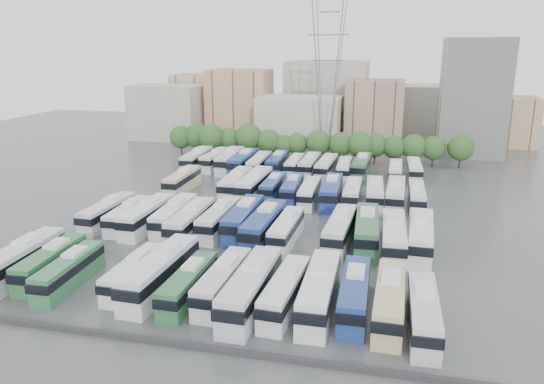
% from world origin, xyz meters
% --- Properties ---
extents(ground, '(220.00, 220.00, 0.00)m').
position_xyz_m(ground, '(0.00, 0.00, 0.00)').
color(ground, '#424447').
rests_on(ground, ground).
extents(parapet, '(56.00, 0.50, 0.50)m').
position_xyz_m(parapet, '(0.00, -33.00, 0.25)').
color(parapet, '#2D2D30').
rests_on(parapet, ground).
extents(tree_line, '(66.31, 7.29, 7.71)m').
position_xyz_m(tree_line, '(-1.74, 42.11, 4.12)').
color(tree_line, black).
rests_on(tree_line, ground).
extents(city_buildings, '(102.00, 35.00, 20.00)m').
position_xyz_m(city_buildings, '(-7.46, 71.86, 7.87)').
color(city_buildings, '#9E998E').
rests_on(city_buildings, ground).
extents(apartment_tower, '(14.00, 14.00, 26.00)m').
position_xyz_m(apartment_tower, '(34.00, 58.00, 13.00)').
color(apartment_tower, silver).
rests_on(apartment_tower, ground).
extents(electricity_pylon, '(9.00, 6.91, 33.83)m').
position_xyz_m(electricity_pylon, '(2.00, 50.00, 18.66)').
color(electricity_pylon, slate).
rests_on(electricity_pylon, ground).
extents(bus_r0_s0, '(3.17, 13.11, 4.09)m').
position_xyz_m(bus_r0_s0, '(-21.38, -23.96, 2.01)').
color(bus_r0_s0, silver).
rests_on(bus_r0_s0, ground).
extents(bus_r0_s1, '(3.06, 11.53, 3.58)m').
position_xyz_m(bus_r0_s1, '(-18.22, -23.20, 1.76)').
color(bus_r0_s1, '#2E6B3B').
rests_on(bus_r0_s1, ground).
extents(bus_r0_s2, '(2.93, 11.26, 3.50)m').
position_xyz_m(bus_r0_s2, '(-14.97, -24.66, 1.72)').
color(bus_r0_s2, '#2F6F45').
rests_on(bus_r0_s2, ground).
extents(bus_r0_s4, '(2.39, 10.82, 3.39)m').
position_xyz_m(bus_r0_s4, '(-8.11, -23.38, 1.67)').
color(bus_r0_s4, silver).
rests_on(bus_r0_s4, ground).
extents(bus_r0_s5, '(3.50, 13.78, 4.29)m').
position_xyz_m(bus_r0_s5, '(-5.06, -23.43, 2.11)').
color(bus_r0_s5, silver).
rests_on(bus_r0_s5, ground).
extents(bus_r0_s6, '(2.45, 11.08, 3.47)m').
position_xyz_m(bus_r0_s6, '(-1.47, -24.66, 1.70)').
color(bus_r0_s6, '#2B653C').
rests_on(bus_r0_s6, ground).
extents(bus_r0_s7, '(2.86, 11.86, 3.70)m').
position_xyz_m(bus_r0_s7, '(1.77, -23.52, 1.82)').
color(bus_r0_s7, silver).
rests_on(bus_r0_s7, ground).
extents(bus_r0_s8, '(3.21, 13.66, 4.27)m').
position_xyz_m(bus_r0_s8, '(5.07, -24.84, 2.10)').
color(bus_r0_s8, silver).
rests_on(bus_r0_s8, ground).
extents(bus_r0_s9, '(3.15, 11.85, 3.68)m').
position_xyz_m(bus_r0_s9, '(8.34, -24.22, 1.81)').
color(bus_r0_s9, silver).
rests_on(bus_r0_s9, ground).
extents(bus_r0_s10, '(3.11, 13.22, 4.13)m').
position_xyz_m(bus_r0_s10, '(11.60, -23.75, 2.03)').
color(bus_r0_s10, silver).
rests_on(bus_r0_s10, ground).
extents(bus_r0_s11, '(2.90, 11.99, 3.74)m').
position_xyz_m(bus_r0_s11, '(14.90, -23.23, 1.84)').
color(bus_r0_s11, navy).
rests_on(bus_r0_s11, ground).
extents(bus_r0_s12, '(2.88, 12.40, 3.88)m').
position_xyz_m(bus_r0_s12, '(18.22, -23.90, 1.90)').
color(bus_r0_s12, '#BEB583').
rests_on(bus_r0_s12, ground).
extents(bus_r0_s13, '(2.76, 11.74, 3.67)m').
position_xyz_m(bus_r0_s13, '(21.22, -25.42, 1.80)').
color(bus_r0_s13, silver).
rests_on(bus_r0_s13, ground).
extents(bus_r1_s0, '(2.89, 11.92, 3.72)m').
position_xyz_m(bus_r1_s0, '(-21.29, -5.97, 1.83)').
color(bus_r1_s0, silver).
rests_on(bus_r1_s0, ground).
extents(bus_r1_s1, '(2.80, 11.14, 3.47)m').
position_xyz_m(bus_r1_s1, '(-18.02, -6.10, 1.70)').
color(bus_r1_s1, silver).
rests_on(bus_r1_s1, ground).
extents(bus_r1_s2, '(2.93, 12.50, 3.91)m').
position_xyz_m(bus_r1_s2, '(-15.02, -6.33, 1.92)').
color(bus_r1_s2, white).
rests_on(bus_r1_s2, ground).
extents(bus_r1_s3, '(3.32, 12.56, 3.90)m').
position_xyz_m(bus_r1_s3, '(-11.37, -5.41, 1.92)').
color(bus_r1_s3, silver).
rests_on(bus_r1_s3, ground).
extents(bus_r1_s4, '(3.02, 12.77, 3.99)m').
position_xyz_m(bus_r1_s4, '(-8.25, -7.19, 1.96)').
color(bus_r1_s4, silver).
rests_on(bus_r1_s4, ground).
extents(bus_r1_s5, '(2.80, 12.18, 3.81)m').
position_xyz_m(bus_r1_s5, '(-4.91, -5.20, 1.87)').
color(bus_r1_s5, silver).
rests_on(bus_r1_s5, ground).
extents(bus_r1_s6, '(3.08, 13.03, 4.07)m').
position_xyz_m(bus_r1_s6, '(-1.62, -4.61, 2.00)').
color(bus_r1_s6, navy).
rests_on(bus_r1_s6, ground).
extents(bus_r1_s7, '(3.34, 13.45, 4.19)m').
position_xyz_m(bus_r1_s7, '(1.76, -6.65, 2.06)').
color(bus_r1_s7, navy).
rests_on(bus_r1_s7, ground).
extents(bus_r1_s8, '(2.74, 11.54, 3.61)m').
position_xyz_m(bus_r1_s8, '(4.79, -6.95, 1.77)').
color(bus_r1_s8, silver).
rests_on(bus_r1_s8, ground).
extents(bus_r1_s10, '(3.30, 12.73, 3.96)m').
position_xyz_m(bus_r1_s10, '(11.56, -5.94, 1.94)').
color(bus_r1_s10, silver).
rests_on(bus_r1_s10, ground).
extents(bus_r1_s11, '(3.54, 13.38, 4.16)m').
position_xyz_m(bus_r1_s11, '(14.93, -5.36, 2.04)').
color(bus_r1_s11, '#2D693E').
rests_on(bus_r1_s11, ground).
extents(bus_r1_s12, '(3.26, 13.17, 4.11)m').
position_xyz_m(bus_r1_s12, '(18.29, -7.19, 2.02)').
color(bus_r1_s12, silver).
rests_on(bus_r1_s12, ground).
extents(bus_r1_s13, '(3.44, 13.28, 4.13)m').
position_xyz_m(bus_r1_s13, '(21.54, -6.12, 2.03)').
color(bus_r1_s13, silver).
rests_on(bus_r1_s13, ground).
extents(bus_r2_s1, '(2.69, 11.94, 3.74)m').
position_xyz_m(bus_r2_s1, '(-17.93, 13.14, 1.84)').
color(bus_r2_s1, beige).
rests_on(bus_r2_s1, ground).
extents(bus_r2_s4, '(2.96, 12.78, 4.00)m').
position_xyz_m(bus_r2_s4, '(-8.16, 13.08, 1.96)').
color(bus_r2_s4, silver).
rests_on(bus_r2_s4, ground).
extents(bus_r2_s5, '(3.25, 13.55, 4.23)m').
position_xyz_m(bus_r2_s5, '(-4.88, 12.78, 2.08)').
color(bus_r2_s5, silver).
rests_on(bus_r2_s5, ground).
extents(bus_r2_s6, '(2.45, 11.04, 3.46)m').
position_xyz_m(bus_r2_s6, '(-1.77, 13.37, 1.70)').
color(bus_r2_s6, navy).
rests_on(bus_r2_s6, ground).
extents(bus_r2_s7, '(3.04, 11.44, 3.55)m').
position_xyz_m(bus_r2_s7, '(1.62, 12.58, 1.74)').
color(bus_r2_s7, navy).
rests_on(bus_r2_s7, ground).
extents(bus_r2_s8, '(2.73, 11.27, 3.52)m').
position_xyz_m(bus_r2_s8, '(4.75, 11.05, 1.73)').
color(bus_r2_s8, white).
rests_on(bus_r2_s8, ground).
extents(bus_r2_s9, '(3.28, 12.93, 4.03)m').
position_xyz_m(bus_r2_s9, '(8.23, 11.70, 1.98)').
color(bus_r2_s9, navy).
rests_on(bus_r2_s9, ground).
extents(bus_r2_s10, '(2.67, 11.40, 3.56)m').
position_xyz_m(bus_r2_s10, '(11.54, 12.27, 1.75)').
color(bus_r2_s10, silver).
rests_on(bus_r2_s10, ground).
extents(bus_r2_s11, '(3.28, 12.30, 3.82)m').
position_xyz_m(bus_r2_s11, '(15.02, 12.38, 1.88)').
color(bus_r2_s11, silver).
rests_on(bus_r2_s11, ground).
extents(bus_r2_s12, '(3.00, 12.75, 3.98)m').
position_xyz_m(bus_r2_s12, '(18.25, 12.42, 1.96)').
color(bus_r2_s12, silver).
rests_on(bus_r2_s12, ground).
extents(bus_r2_s13, '(2.56, 11.07, 3.46)m').
position_xyz_m(bus_r2_s13, '(21.51, 12.54, 1.70)').
color(bus_r2_s13, silver).
rests_on(bus_r2_s13, ground).
extents(bus_r3_s0, '(3.06, 12.88, 4.02)m').
position_xyz_m(bus_r3_s0, '(-21.58, 29.49, 1.98)').
color(bus_r3_s0, silver).
rests_on(bus_r3_s0, ground).
extents(bus_r3_s1, '(3.17, 12.17, 3.79)m').
position_xyz_m(bus_r3_s1, '(-18.03, 30.75, 1.86)').
color(bus_r3_s1, silver).
rests_on(bus_r3_s1, ground).
extents(bus_r3_s2, '(3.46, 13.52, 4.21)m').
position_xyz_m(bus_r3_s2, '(-14.66, 29.89, 2.07)').
color(bus_r3_s2, silver).
rests_on(bus_r3_s2, ground).
extents(bus_r3_s3, '(3.03, 13.20, 4.13)m').
position_xyz_m(bus_r3_s3, '(-11.54, 28.99, 2.03)').
color(bus_r3_s3, navy).
rests_on(bus_r3_s3, ground).
extents(bus_r3_s4, '(2.78, 11.93, 3.73)m').
position_xyz_m(bus_r3_s4, '(-8.31, 28.89, 1.83)').
color(bus_r3_s4, silver).
rests_on(bus_r3_s4, ground).
extents(bus_r3_s5, '(2.91, 12.05, 3.76)m').
position_xyz_m(bus_r3_s5, '(-5.00, 30.61, 1.85)').
color(bus_r3_s5, navy).
rests_on(bus_r3_s5, ground).
extents(bus_r3_s6, '(2.52, 10.85, 3.39)m').
position_xyz_m(bus_r3_s6, '(-1.49, 30.39, 1.67)').
color(bus_r3_s6, silver).
rests_on(bus_r3_s6, ground).
extents(bus_r3_s7, '(2.81, 12.18, 3.81)m').
position_xyz_m(bus_r3_s7, '(1.60, 30.06, 1.87)').
color(bus_r3_s7, silver).
rests_on(bus_r3_s7, ground).
extents(bus_r3_s8, '(3.15, 12.22, 3.80)m').
position_xyz_m(bus_r3_s8, '(5.00, 29.29, 1.87)').
color(bus_r3_s8, silver).
rests_on(bus_r3_s8, ground).
extents(bus_r3_s9, '(2.85, 11.15, 3.47)m').
position_xyz_m(bus_r3_s9, '(8.43, 29.13, 1.70)').
color(bus_r3_s9, silver).
rests_on(bus_r3_s9, ground).
extents(bus_r3_s10, '(3.31, 12.96, 4.03)m').
position_xyz_m(bus_r3_s10, '(11.60, 30.86, 1.98)').
color(bus_r3_s10, '#2C683C').
rests_on(bus_r3_s10, ground).
extents(bus_r3_s12, '(2.41, 10.97, 3.44)m').
position_xyz_m(bus_r3_s12, '(18.01, 29.01, 1.69)').
color(bus_r3_s12, silver).
rests_on(bus_r3_s12, ground).
extents(bus_r3_s13, '(2.89, 11.42, 3.56)m').
position_xyz_m(bus_r3_s13, '(21.46, 31.26, 1.75)').
color(bus_r3_s13, silver).
rests_on(bus_r3_s13, ground).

